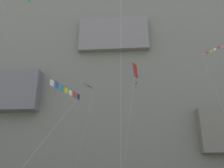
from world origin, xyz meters
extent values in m
cube|color=slate|center=(0.00, 61.98, 40.27)|extent=(180.00, 24.26, 80.54)
cube|color=slate|center=(-24.98, 49.03, 20.80)|extent=(15.17, 3.94, 9.72)
cube|color=gray|center=(0.00, 49.32, 35.57)|extent=(17.41, 2.09, 9.18)
cube|color=green|center=(-14.67, 32.47, 32.73)|extent=(0.30, 0.54, 0.63)
cylinder|color=silver|center=(2.87, 14.25, 12.46)|extent=(0.23, 3.09, 24.68)
cylinder|color=black|center=(-4.10, 39.61, 18.24)|extent=(1.58, 3.06, 0.02)
cube|color=green|center=(-3.47, 40.83, 18.06)|extent=(0.16, 0.27, 0.33)
cube|color=navy|center=(-3.79, 40.22, 18.06)|extent=(0.18, 0.28, 0.33)
cube|color=black|center=(-4.10, 39.61, 18.06)|extent=(0.17, 0.28, 0.33)
cube|color=blue|center=(-4.41, 39.00, 18.06)|extent=(0.15, 0.27, 0.33)
cube|color=red|center=(-4.73, 38.39, 18.06)|extent=(0.16, 0.28, 0.33)
cylinder|color=silver|center=(-4.32, 38.13, 9.18)|extent=(2.02, 6.02, 18.13)
cube|color=red|center=(4.47, 31.17, 17.21)|extent=(0.71, 2.71, 2.58)
cylinder|color=black|center=(4.47, 31.17, 17.21)|extent=(0.85, 0.47, 2.05)
cube|color=navy|center=(4.39, 31.17, 16.21)|extent=(0.24, 0.26, 0.16)
cube|color=blue|center=(4.49, 31.17, 15.65)|extent=(0.10, 0.32, 0.16)
cube|color=black|center=(4.54, 31.17, 15.09)|extent=(0.23, 0.27, 0.16)
cube|color=#CC3399|center=(4.40, 31.17, 14.53)|extent=(0.17, 0.30, 0.16)
cylinder|color=silver|center=(3.28, 28.99, 8.50)|extent=(2.39, 4.39, 16.76)
cylinder|color=black|center=(17.51, 33.08, 21.63)|extent=(3.01, 3.71, 0.02)
cube|color=pink|center=(16.22, 34.67, 21.40)|extent=(0.26, 0.31, 0.42)
cube|color=#CC3399|center=(16.65, 34.14, 21.40)|extent=(0.28, 0.33, 0.42)
cube|color=yellow|center=(17.08, 33.61, 21.40)|extent=(0.28, 0.32, 0.42)
cube|color=white|center=(17.51, 33.08, 21.40)|extent=(0.26, 0.31, 0.42)
cube|color=red|center=(17.93, 32.56, 21.40)|extent=(0.27, 0.32, 0.42)
cube|color=pink|center=(18.36, 32.03, 21.40)|extent=(0.28, 0.32, 0.42)
cylinder|color=silver|center=(17.28, 33.26, 10.87)|extent=(2.56, 3.36, 21.51)
cylinder|color=black|center=(-1.33, 15.07, 8.64)|extent=(1.37, 3.79, 0.02)
cube|color=navy|center=(-0.75, 16.69, 8.40)|extent=(0.18, 0.39, 0.43)
cube|color=red|center=(-0.94, 16.15, 8.40)|extent=(0.17, 0.38, 0.43)
cube|color=white|center=(-1.14, 15.61, 8.40)|extent=(0.19, 0.39, 0.43)
cube|color=yellow|center=(-1.33, 15.07, 8.40)|extent=(0.18, 0.38, 0.43)
cube|color=teal|center=(-1.52, 14.53, 8.40)|extent=(0.17, 0.38, 0.43)
cube|color=blue|center=(-1.72, 13.99, 8.40)|extent=(0.19, 0.39, 0.43)
cube|color=white|center=(-1.91, 13.44, 8.40)|extent=(0.16, 0.38, 0.43)
cylinder|color=silver|center=(-2.37, 13.96, 4.38)|extent=(3.44, 6.01, 8.53)
camera|label=1|loc=(3.33, -1.15, 2.50)|focal=37.39mm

